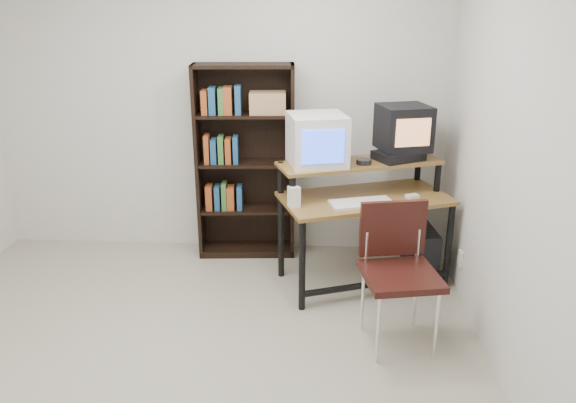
{
  "coord_description": "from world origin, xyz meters",
  "views": [
    {
      "loc": [
        0.86,
        -2.83,
        2.17
      ],
      "look_at": [
        0.66,
        1.1,
        0.76
      ],
      "focal_mm": 35.0,
      "sensor_mm": 36.0,
      "label": 1
    }
  ],
  "objects_px": {
    "crt_tv": "(404,128)",
    "pc_tower": "(420,252)",
    "computer_desk": "(364,200)",
    "crt_monitor": "(317,140)",
    "school_chair": "(397,259)",
    "bookshelf": "(245,160)"
  },
  "relations": [
    {
      "from": "crt_tv",
      "to": "pc_tower",
      "type": "distance_m",
      "value": 1.04
    },
    {
      "from": "computer_desk",
      "to": "pc_tower",
      "type": "relative_size",
      "value": 3.17
    },
    {
      "from": "crt_tv",
      "to": "crt_monitor",
      "type": "bearing_deg",
      "value": -177.01
    },
    {
      "from": "crt_tv",
      "to": "pc_tower",
      "type": "height_order",
      "value": "crt_tv"
    },
    {
      "from": "pc_tower",
      "to": "school_chair",
      "type": "relative_size",
      "value": 0.48
    },
    {
      "from": "crt_monitor",
      "to": "pc_tower",
      "type": "xyz_separation_m",
      "value": [
        0.87,
        0.1,
        -0.96
      ]
    },
    {
      "from": "computer_desk",
      "to": "crt_tv",
      "type": "distance_m",
      "value": 0.66
    },
    {
      "from": "computer_desk",
      "to": "bookshelf",
      "type": "relative_size",
      "value": 0.85
    },
    {
      "from": "crt_monitor",
      "to": "crt_tv",
      "type": "xyz_separation_m",
      "value": [
        0.68,
        0.22,
        0.06
      ]
    },
    {
      "from": "computer_desk",
      "to": "bookshelf",
      "type": "xyz_separation_m",
      "value": [
        -1.0,
        0.52,
        0.17
      ]
    },
    {
      "from": "crt_monitor",
      "to": "pc_tower",
      "type": "distance_m",
      "value": 1.3
    },
    {
      "from": "pc_tower",
      "to": "bookshelf",
      "type": "relative_size",
      "value": 0.27
    },
    {
      "from": "computer_desk",
      "to": "school_chair",
      "type": "distance_m",
      "value": 0.85
    },
    {
      "from": "school_chair",
      "to": "crt_tv",
      "type": "bearing_deg",
      "value": 71.83
    },
    {
      "from": "school_chair",
      "to": "pc_tower",
      "type": "bearing_deg",
      "value": 60.12
    },
    {
      "from": "pc_tower",
      "to": "bookshelf",
      "type": "distance_m",
      "value": 1.68
    },
    {
      "from": "school_chair",
      "to": "bookshelf",
      "type": "relative_size",
      "value": 0.56
    },
    {
      "from": "crt_monitor",
      "to": "crt_tv",
      "type": "height_order",
      "value": "crt_tv"
    },
    {
      "from": "crt_monitor",
      "to": "school_chair",
      "type": "xyz_separation_m",
      "value": [
        0.54,
        -0.84,
        -0.59
      ]
    },
    {
      "from": "crt_tv",
      "to": "bookshelf",
      "type": "distance_m",
      "value": 1.38
    },
    {
      "from": "pc_tower",
      "to": "school_chair",
      "type": "distance_m",
      "value": 1.07
    },
    {
      "from": "school_chair",
      "to": "computer_desk",
      "type": "bearing_deg",
      "value": 90.7
    }
  ]
}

